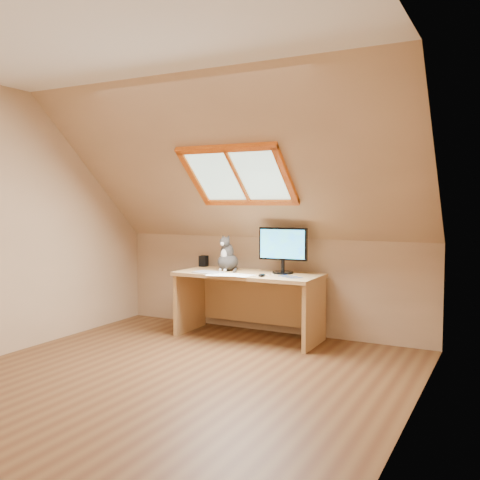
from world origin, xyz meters
The scene contains 10 objects.
ground centered at (0.00, 0.00, 0.00)m, with size 3.50×3.50×0.00m, color brown.
room_shell centered at (0.00, -0.09, 1.43)m, with size 3.52×3.52×2.41m.
desk centered at (-0.06, 1.44, 0.45)m, with size 1.46×0.64×0.67m.
monitor centered at (0.27, 1.49, 0.93)m, with size 0.50×0.21×0.46m.
cat centered at (-0.33, 1.44, 0.80)m, with size 0.23×0.27×0.38m.
desk_speaker centered at (-0.74, 1.63, 0.73)m, with size 0.08×0.08×0.12m, color black.
graphics_tablet centered at (-0.42, 1.18, 0.67)m, with size 0.27×0.20×0.01m, color #B2B2B7.
mouse centered at (0.18, 1.18, 0.68)m, with size 0.05×0.09×0.03m, color black.
papers centered at (-0.14, 1.12, 0.67)m, with size 0.35×0.30×0.01m.
cables centered at (0.33, 1.26, 0.67)m, with size 0.51×0.26×0.01m.
Camera 1 is at (2.32, -3.40, 1.37)m, focal length 40.00 mm.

